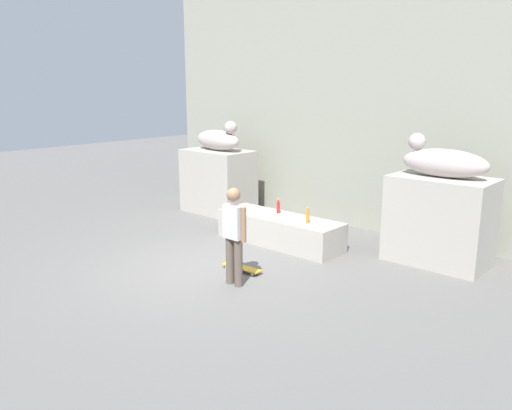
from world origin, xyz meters
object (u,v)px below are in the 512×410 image
(bottle_red, at_px, (278,207))
(bottle_orange, at_px, (308,216))
(skater, at_px, (234,232))
(statue_reclining_left, at_px, (218,139))
(statue_reclining_right, at_px, (443,162))
(skateboard, at_px, (242,268))

(bottle_red, relative_size, bottle_orange, 0.94)
(bottle_red, bearing_deg, skater, -66.48)
(bottle_red, height_order, bottle_orange, bottle_orange)
(statue_reclining_left, bearing_deg, bottle_red, -11.20)
(statue_reclining_right, relative_size, skateboard, 1.98)
(skateboard, bearing_deg, statue_reclining_right, -133.51)
(bottle_red, bearing_deg, skateboard, -69.20)
(statue_reclining_right, relative_size, skater, 0.96)
(statue_reclining_right, distance_m, skateboard, 4.15)
(statue_reclining_right, xyz_separation_m, skateboard, (-2.40, -2.83, -1.86))
(statue_reclining_right, height_order, skateboard, statue_reclining_right)
(skateboard, relative_size, bottle_orange, 2.45)
(skateboard, distance_m, bottle_red, 2.16)
(skater, xyz_separation_m, bottle_red, (-1.07, 2.47, -0.19))
(skater, bearing_deg, statue_reclining_right, -120.42)
(statue_reclining_right, bearing_deg, bottle_red, 15.42)
(skater, distance_m, skateboard, 1.08)
(skater, bearing_deg, bottle_red, -65.61)
(bottle_red, bearing_deg, bottle_orange, -14.58)
(bottle_red, distance_m, bottle_orange, 0.99)
(statue_reclining_right, height_order, bottle_orange, statue_reclining_right)
(statue_reclining_left, distance_m, bottle_orange, 4.06)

